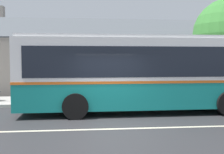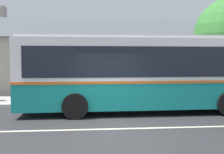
{
  "view_description": "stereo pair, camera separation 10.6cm",
  "coord_description": "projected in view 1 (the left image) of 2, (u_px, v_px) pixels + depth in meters",
  "views": [
    {
      "loc": [
        -1.0,
        -9.0,
        2.29
      ],
      "look_at": [
        0.23,
        2.78,
        1.53
      ],
      "focal_mm": 45.0,
      "sensor_mm": 36.0,
      "label": 1
    },
    {
      "loc": [
        -0.89,
        -9.01,
        2.29
      ],
      "look_at": [
        0.23,
        2.78,
        1.53
      ],
      "focal_mm": 45.0,
      "sensor_mm": 36.0,
      "label": 2
    }
  ],
  "objects": [
    {
      "name": "ground_plane",
      "position": [
        114.0,
        129.0,
        9.18
      ],
      "size": [
        300.0,
        300.0,
        0.0
      ],
      "primitive_type": "plane",
      "color": "#2D2D30"
    },
    {
      "name": "sidewalk_far",
      "position": [
        102.0,
        100.0,
        15.13
      ],
      "size": [
        60.0,
        3.0,
        0.15
      ],
      "primitive_type": "cube",
      "color": "#ADAAA3",
      "rests_on": "ground"
    },
    {
      "name": "lane_divider_stripe",
      "position": [
        114.0,
        129.0,
        9.18
      ],
      "size": [
        60.0,
        0.16,
        0.01
      ],
      "primitive_type": "cube",
      "color": "beige",
      "rests_on": "ground"
    },
    {
      "name": "community_building",
      "position": [
        75.0,
        64.0,
        22.53
      ],
      "size": [
        22.51,
        10.62,
        6.56
      ],
      "color": "gray",
      "rests_on": "ground"
    },
    {
      "name": "transit_bus",
      "position": [
        143.0,
        72.0,
        12.12
      ],
      "size": [
        10.61,
        2.87,
        3.25
      ],
      "color": "#147F7A",
      "rests_on": "ground"
    },
    {
      "name": "bench_down_street",
      "position": [
        55.0,
        93.0,
        14.2
      ],
      "size": [
        1.85,
        0.51,
        0.94
      ],
      "color": "#4C4C4C",
      "rests_on": "sidewalk_far"
    }
  ]
}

